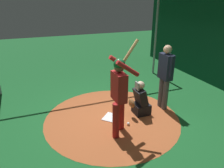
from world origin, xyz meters
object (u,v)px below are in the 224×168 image
object	(u,v)px
home_plate	(112,117)
baseball_0	(128,124)
batter	(119,90)
catcher	(140,101)
umpire	(165,74)

from	to	relation	value
home_plate	baseball_0	xyz separation A→B (m)	(-0.25, 0.46, 0.03)
batter	catcher	bearing A→B (deg)	-145.67
baseball_0	umpire	bearing A→B (deg)	-159.04
batter	baseball_0	xyz separation A→B (m)	(-0.33, -0.18, -1.03)
umpire	baseball_0	distance (m)	1.68
umpire	baseball_0	bearing A→B (deg)	20.96
baseball_0	home_plate	bearing A→B (deg)	-61.40
home_plate	umpire	world-z (taller)	umpire
batter	baseball_0	world-z (taller)	batter
batter	umpire	distance (m)	1.75
umpire	home_plate	bearing A→B (deg)	1.29
catcher	home_plate	bearing A→B (deg)	-4.43
batter	baseball_0	size ratio (longest dim) A/B	28.45
catcher	umpire	size ratio (longest dim) A/B	0.52
baseball_0	catcher	bearing A→B (deg)	-142.47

